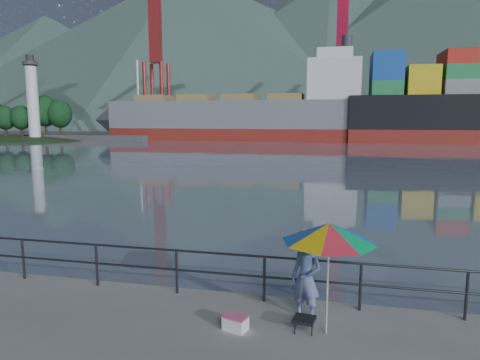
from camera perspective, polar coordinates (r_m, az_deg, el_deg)
name	(u,v)px	position (r m, az deg, el deg)	size (l,w,h in m)	color
harbor_water	(322,130)	(137.13, 10.82, 6.51)	(500.00, 280.00, 0.00)	slate
far_dock	(361,135)	(100.23, 15.87, 5.73)	(200.00, 40.00, 0.40)	#514F4C
guardrail	(136,268)	(10.34, -13.72, -11.28)	(22.00, 0.06, 1.03)	#2D3033
mountains	(416,48)	(219.77, 22.37, 15.97)	(600.00, 332.80, 80.00)	#385147
lighthouse_islet	(11,138)	(91.10, -28.21, 5.01)	(48.00, 26.40, 19.20)	#263F1E
container_stacks	(470,121)	(104.94, 28.29, 6.89)	(58.00, 8.40, 7.80)	#267F3F
fisherman	(306,278)	(8.66, 8.80, -12.84)	(0.61, 0.40, 1.67)	navy
beach_umbrella	(329,233)	(7.85, 11.80, -6.88)	(1.93, 1.93, 2.09)	white
folding_stool	(304,324)	(8.48, 8.54, -18.47)	(0.44, 0.44, 0.26)	black
cooler_bag	(235,323)	(8.44, -0.61, -18.59)	(0.43, 0.29, 0.25)	white
fishing_rod	(301,302)	(9.68, 8.16, -15.83)	(0.02, 0.02, 1.86)	black
bulk_carrier	(255,117)	(80.02, 1.96, 8.44)	(50.55, 8.75, 14.50)	maroon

